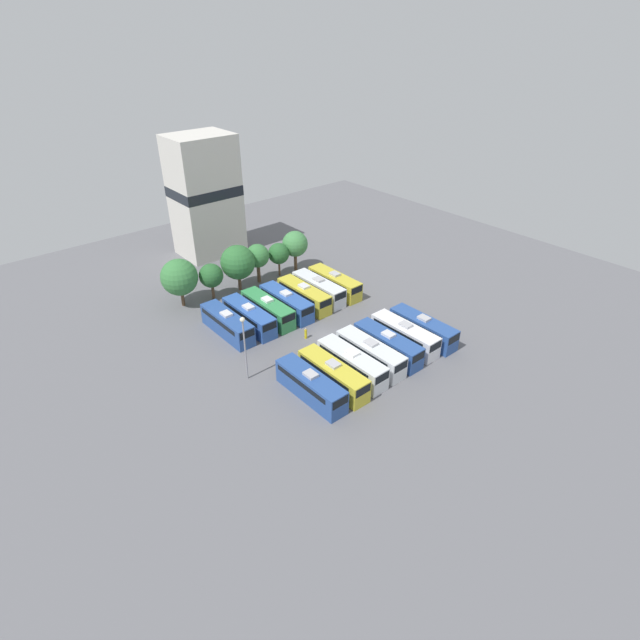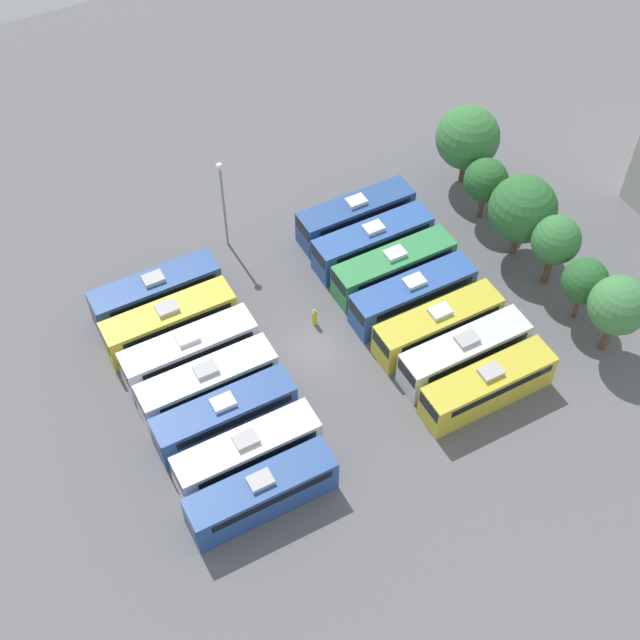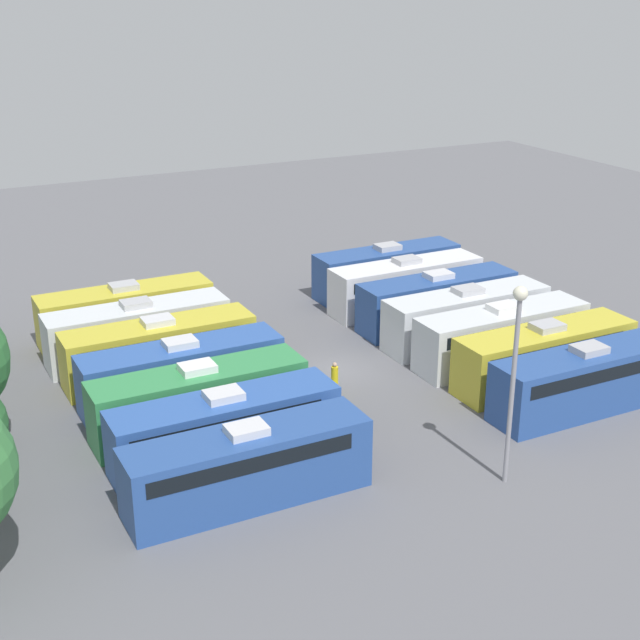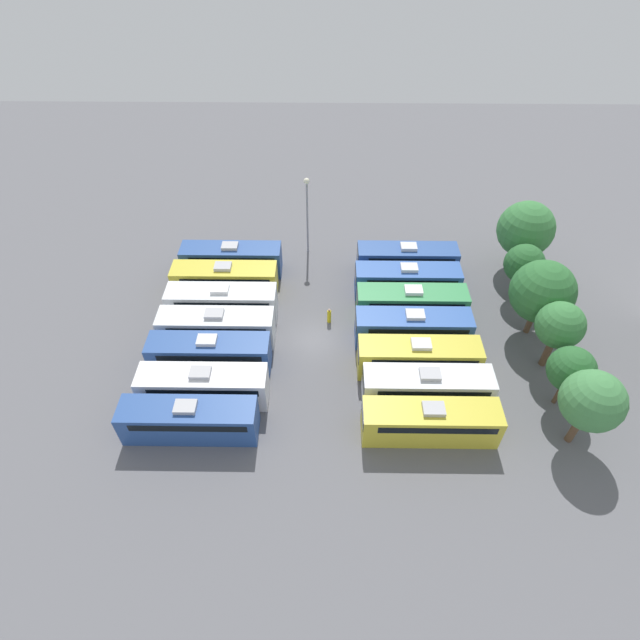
{
  "view_description": "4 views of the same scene",
  "coord_description": "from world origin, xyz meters",
  "px_view_note": "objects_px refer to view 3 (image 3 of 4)",
  "views": [
    {
      "loc": [
        -38.36,
        -43.78,
        37.94
      ],
      "look_at": [
        -1.03,
        -0.21,
        3.11
      ],
      "focal_mm": 28.0,
      "sensor_mm": 36.0,
      "label": 1
    },
    {
      "loc": [
        36.64,
        -19.33,
        53.35
      ],
      "look_at": [
        -1.31,
        1.19,
        1.54
      ],
      "focal_mm": 50.0,
      "sensor_mm": 36.0,
      "label": 2
    },
    {
      "loc": [
        -39.17,
        20.87,
        19.89
      ],
      "look_at": [
        0.35,
        0.75,
        2.95
      ],
      "focal_mm": 50.0,
      "sensor_mm": 36.0,
      "label": 3
    },
    {
      "loc": [
        31.02,
        0.87,
        32.93
      ],
      "look_at": [
        -0.46,
        0.45,
        2.06
      ],
      "focal_mm": 28.0,
      "sensor_mm": 36.0,
      "label": 4
    }
  ],
  "objects_px": {
    "bus_7": "(247,464)",
    "bus_11": "(159,348)",
    "bus_5": "(406,284)",
    "bus_8": "(224,428)",
    "bus_1": "(544,354)",
    "bus_3": "(466,316)",
    "light_pole": "(515,355)",
    "bus_6": "(387,269)",
    "bus_10": "(181,372)",
    "bus_9": "(198,398)",
    "bus_2": "(501,334)",
    "bus_0": "(585,379)",
    "bus_12": "(137,330)",
    "worker_person": "(335,378)",
    "bus_13": "(125,311)",
    "bus_4": "(437,299)"
  },
  "relations": [
    {
      "from": "bus_7",
      "to": "bus_11",
      "type": "distance_m",
      "value": 13.31
    },
    {
      "from": "bus_5",
      "to": "bus_8",
      "type": "height_order",
      "value": "same"
    },
    {
      "from": "bus_1",
      "to": "bus_8",
      "type": "xyz_separation_m",
      "value": [
        -0.04,
        17.81,
        0.0
      ]
    },
    {
      "from": "bus_1",
      "to": "bus_7",
      "type": "bearing_deg",
      "value": 100.66
    },
    {
      "from": "bus_3",
      "to": "light_pole",
      "type": "bearing_deg",
      "value": 150.65
    },
    {
      "from": "bus_6",
      "to": "bus_10",
      "type": "height_order",
      "value": "same"
    },
    {
      "from": "bus_9",
      "to": "bus_2",
      "type": "bearing_deg",
      "value": -89.72
    },
    {
      "from": "bus_8",
      "to": "bus_6",
      "type": "bearing_deg",
      "value": -47.82
    },
    {
      "from": "bus_0",
      "to": "bus_12",
      "type": "height_order",
      "value": "same"
    },
    {
      "from": "bus_1",
      "to": "bus_2",
      "type": "xyz_separation_m",
      "value": [
        3.3,
        0.23,
        0.0
      ]
    },
    {
      "from": "bus_5",
      "to": "bus_12",
      "type": "height_order",
      "value": "same"
    },
    {
      "from": "bus_7",
      "to": "worker_person",
      "type": "bearing_deg",
      "value": -46.65
    },
    {
      "from": "bus_10",
      "to": "bus_6",
      "type": "bearing_deg",
      "value": -61.02
    },
    {
      "from": "bus_8",
      "to": "bus_13",
      "type": "height_order",
      "value": "same"
    },
    {
      "from": "bus_11",
      "to": "light_pole",
      "type": "height_order",
      "value": "light_pole"
    },
    {
      "from": "bus_5",
      "to": "bus_9",
      "type": "height_order",
      "value": "same"
    },
    {
      "from": "bus_8",
      "to": "bus_10",
      "type": "height_order",
      "value": "same"
    },
    {
      "from": "bus_4",
      "to": "bus_12",
      "type": "relative_size",
      "value": 1.0
    },
    {
      "from": "bus_5",
      "to": "bus_7",
      "type": "xyz_separation_m",
      "value": [
        -16.53,
        17.89,
        0.0
      ]
    },
    {
      "from": "bus_2",
      "to": "bus_9",
      "type": "height_order",
      "value": "same"
    },
    {
      "from": "bus_0",
      "to": "bus_12",
      "type": "distance_m",
      "value": 24.07
    },
    {
      "from": "bus_13",
      "to": "bus_2",
      "type": "bearing_deg",
      "value": -126.5
    },
    {
      "from": "bus_12",
      "to": "light_pole",
      "type": "bearing_deg",
      "value": -153.28
    },
    {
      "from": "bus_7",
      "to": "bus_3",
      "type": "bearing_deg",
      "value": -60.86
    },
    {
      "from": "bus_7",
      "to": "bus_2",
      "type": "bearing_deg",
      "value": -69.46
    },
    {
      "from": "bus_5",
      "to": "light_pole",
      "type": "xyz_separation_m",
      "value": [
        -20.09,
        7.6,
        4.16
      ]
    },
    {
      "from": "bus_7",
      "to": "bus_1",
      "type": "bearing_deg",
      "value": -79.34
    },
    {
      "from": "bus_5",
      "to": "bus_13",
      "type": "height_order",
      "value": "same"
    },
    {
      "from": "bus_5",
      "to": "bus_9",
      "type": "distance_m",
      "value": 20.17
    },
    {
      "from": "bus_2",
      "to": "bus_6",
      "type": "height_order",
      "value": "same"
    },
    {
      "from": "bus_1",
      "to": "bus_4",
      "type": "relative_size",
      "value": 1.0
    },
    {
      "from": "bus_2",
      "to": "bus_9",
      "type": "distance_m",
      "value": 17.61
    },
    {
      "from": "bus_6",
      "to": "bus_1",
      "type": "bearing_deg",
      "value": 179.18
    },
    {
      "from": "bus_1",
      "to": "bus_12",
      "type": "height_order",
      "value": "same"
    },
    {
      "from": "bus_2",
      "to": "light_pole",
      "type": "relative_size",
      "value": 1.16
    },
    {
      "from": "bus_3",
      "to": "bus_10",
      "type": "distance_m",
      "value": 17.34
    },
    {
      "from": "bus_13",
      "to": "bus_10",
      "type": "bearing_deg",
      "value": -179.28
    },
    {
      "from": "bus_1",
      "to": "bus_4",
      "type": "xyz_separation_m",
      "value": [
        9.68,
        0.16,
        0.0
      ]
    },
    {
      "from": "bus_3",
      "to": "worker_person",
      "type": "bearing_deg",
      "value": 103.86
    },
    {
      "from": "bus_2",
      "to": "bus_12",
      "type": "bearing_deg",
      "value": 61.24
    },
    {
      "from": "bus_5",
      "to": "bus_13",
      "type": "bearing_deg",
      "value": 79.84
    },
    {
      "from": "bus_9",
      "to": "bus_13",
      "type": "height_order",
      "value": "same"
    },
    {
      "from": "bus_10",
      "to": "bus_0",
      "type": "bearing_deg",
      "value": -119.18
    },
    {
      "from": "bus_0",
      "to": "bus_1",
      "type": "xyz_separation_m",
      "value": [
        3.28,
        -0.2,
        0.0
      ]
    },
    {
      "from": "bus_7",
      "to": "bus_13",
      "type": "bearing_deg",
      "value": -1.28
    },
    {
      "from": "bus_0",
      "to": "bus_13",
      "type": "bearing_deg",
      "value": 41.9
    },
    {
      "from": "bus_5",
      "to": "bus_11",
      "type": "height_order",
      "value": "same"
    },
    {
      "from": "bus_1",
      "to": "bus_13",
      "type": "bearing_deg",
      "value": 47.48
    },
    {
      "from": "bus_10",
      "to": "light_pole",
      "type": "relative_size",
      "value": 1.16
    },
    {
      "from": "bus_4",
      "to": "bus_7",
      "type": "height_order",
      "value": "same"
    }
  ]
}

